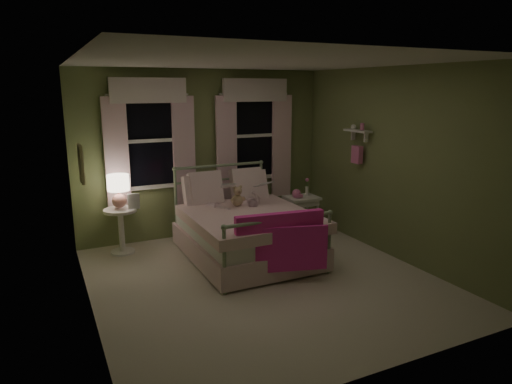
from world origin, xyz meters
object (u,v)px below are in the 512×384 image
child_right (250,186)px  nightstand_right (302,203)px  table_lamp (118,188)px  teddy_bear (237,198)px  child_left (215,190)px  nightstand_left (121,225)px  bed (245,230)px

child_right → nightstand_right: child_right is taller
table_lamp → teddy_bear: bearing=-22.3°
teddy_bear → nightstand_right: (1.17, 0.16, -0.24)m
child_right → nightstand_right: size_ratio=1.06×
nightstand_right → child_right: bearing=179.9°
teddy_bear → table_lamp: 1.66m
child_left → teddy_bear: 0.34m
child_left → teddy_bear: child_left is taller
child_left → child_right: (0.56, 0.00, 0.01)m
child_left → nightstand_left: size_ratio=1.02×
nightstand_left → teddy_bear: bearing=-22.3°
bed → teddy_bear: bearing=90.0°
child_right → table_lamp: size_ratio=1.44×
table_lamp → nightstand_right: (2.70, -0.47, -0.40)m
bed → nightstand_left: bed is taller
nightstand_left → nightstand_right: same height
child_left → nightstand_left: child_left is taller
teddy_bear → nightstand_right: teddy_bear is taller
child_right → nightstand_right: 0.96m
bed → child_right: (0.28, 0.42, 0.52)m
bed → nightstand_left: size_ratio=3.13×
child_right → teddy_bear: child_right is taller
child_right → nightstand_left: child_right is taller
nightstand_left → child_left: bearing=-20.5°
child_left → child_right: 0.56m
child_right → teddy_bear: 0.34m
bed → child_right: child_right is taller
teddy_bear → nightstand_right: bearing=7.6°
teddy_bear → table_lamp: table_lamp is taller
child_left → table_lamp: 1.34m
teddy_bear → child_right: bearing=29.5°
bed → nightstand_left: 1.77m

